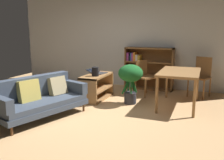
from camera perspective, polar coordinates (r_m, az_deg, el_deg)
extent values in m
plane|color=tan|center=(5.01, -6.06, -7.51)|extent=(8.16, 8.16, 0.00)
cube|color=silver|center=(7.25, 3.55, 9.31)|extent=(6.80, 0.10, 2.70)
cylinder|color=#56351E|center=(5.10, -6.53, -6.27)|extent=(0.04, 0.04, 0.15)
cylinder|color=#56351E|center=(4.25, -22.04, -10.76)|extent=(0.04, 0.04, 0.15)
cylinder|color=#56351E|center=(5.55, -10.98, -4.93)|extent=(0.04, 0.04, 0.15)
cube|color=#384251|center=(4.83, -15.82, -6.08)|extent=(1.25, 1.85, 0.10)
cube|color=#384251|center=(4.81, -15.89, -4.94)|extent=(1.20, 1.78, 0.10)
cube|color=#384251|center=(4.97, -17.87, -1.51)|extent=(0.70, 1.61, 0.40)
cube|color=#384251|center=(5.23, -8.90, -1.48)|extent=(0.72, 0.36, 0.22)
cube|color=tan|center=(4.76, -18.57, -2.42)|extent=(0.32, 0.44, 0.41)
cube|color=tan|center=(5.11, -12.45, -1.32)|extent=(0.34, 0.42, 0.39)
cube|color=olive|center=(6.36, -1.67, -0.60)|extent=(0.45, 0.04, 0.59)
cube|color=olive|center=(5.47, -5.70, -2.65)|extent=(0.45, 0.04, 0.59)
cube|color=olive|center=(5.92, -3.53, -1.98)|extent=(0.45, 1.00, 0.04)
cube|color=olive|center=(5.85, -3.56, 1.06)|extent=(0.45, 1.04, 0.04)
cube|color=olive|center=(5.98, -3.50, -4.10)|extent=(0.45, 1.00, 0.04)
cube|color=#333338|center=(5.99, -2.69, 1.59)|extent=(0.29, 0.36, 0.02)
cube|color=black|center=(6.11, -4.43, 2.16)|extent=(0.27, 0.34, 0.08)
cylinder|color=black|center=(5.66, -3.86, 1.94)|extent=(0.16, 0.16, 0.20)
cylinder|color=slate|center=(5.65, -3.86, 2.35)|extent=(0.09, 0.09, 0.01)
cylinder|color=#333338|center=(5.58, 4.19, -4.11)|extent=(0.27, 0.27, 0.26)
cylinder|color=#195623|center=(5.49, 4.95, -0.64)|extent=(0.17, 0.07, 0.45)
cylinder|color=#195623|center=(5.54, 4.72, -0.25)|extent=(0.11, 0.16, 0.51)
cylinder|color=#195623|center=(5.56, 4.00, 0.35)|extent=(0.13, 0.18, 0.61)
cylinder|color=#195623|center=(5.54, 3.53, -1.03)|extent=(0.19, 0.06, 0.36)
cylinder|color=#195623|center=(5.44, 3.28, -1.11)|extent=(0.17, 0.22, 0.40)
cylinder|color=#195623|center=(5.42, 4.35, -0.43)|extent=(0.09, 0.15, 0.52)
ellipsoid|color=#195623|center=(5.45, 4.28, 1.59)|extent=(0.54, 0.54, 0.38)
cylinder|color=olive|center=(6.13, 12.43, -0.67)|extent=(0.06, 0.06, 0.72)
cylinder|color=olive|center=(4.94, 10.23, -3.52)|extent=(0.06, 0.06, 0.72)
cylinder|color=olive|center=(6.07, 18.96, -1.15)|extent=(0.06, 0.06, 0.72)
cylinder|color=olive|center=(4.87, 18.36, -4.17)|extent=(0.06, 0.06, 0.72)
cube|color=olive|center=(5.41, 15.26, 1.75)|extent=(0.80, 1.34, 0.05)
cylinder|color=brown|center=(6.20, 20.26, -2.24)|extent=(0.04, 0.04, 0.46)
cylinder|color=brown|center=(6.35, 16.99, -1.70)|extent=(0.04, 0.04, 0.46)
cylinder|color=brown|center=(6.55, 21.54, -1.62)|extent=(0.04, 0.04, 0.46)
cylinder|color=brown|center=(6.69, 18.40, -1.14)|extent=(0.04, 0.04, 0.46)
cube|color=brown|center=(6.40, 19.44, 0.51)|extent=(0.55, 0.55, 0.04)
cube|color=brown|center=(6.53, 20.25, 2.94)|extent=(0.37, 0.17, 0.47)
cylinder|color=brown|center=(6.25, 10.08, -1.66)|extent=(0.04, 0.04, 0.44)
cylinder|color=brown|center=(6.02, 7.60, -2.08)|extent=(0.04, 0.04, 0.44)
cylinder|color=brown|center=(6.52, 7.87, -1.04)|extent=(0.04, 0.04, 0.44)
cylinder|color=brown|center=(6.30, 5.42, -1.42)|extent=(0.04, 0.04, 0.44)
cube|color=brown|center=(6.22, 7.80, 0.63)|extent=(0.56, 0.55, 0.04)
cube|color=brown|center=(6.32, 6.76, 2.78)|extent=(0.24, 0.30, 0.38)
cube|color=brown|center=(7.08, 3.39, 2.93)|extent=(0.04, 0.36, 1.15)
cube|color=brown|center=(6.80, 13.75, 2.27)|extent=(0.04, 0.36, 1.15)
cube|color=brown|center=(6.85, 8.61, 7.21)|extent=(1.32, 0.36, 0.04)
cube|color=brown|center=(7.02, 8.34, -1.86)|extent=(1.32, 0.36, 0.04)
cube|color=brown|center=(7.07, 8.76, 2.81)|extent=(1.28, 0.04, 1.15)
cube|color=brown|center=(6.94, 8.42, 1.12)|extent=(1.28, 0.34, 0.04)
cube|color=brown|center=(6.89, 8.51, 4.13)|extent=(1.28, 0.34, 0.04)
cube|color=#337F47|center=(7.11, 3.79, -0.55)|extent=(0.06, 0.26, 0.22)
cube|color=black|center=(7.10, 4.24, -0.62)|extent=(0.04, 0.28, 0.20)
cube|color=silver|center=(7.08, 4.60, -0.56)|extent=(0.05, 0.26, 0.23)
cube|color=#337F47|center=(7.07, 4.96, -0.67)|extent=(0.03, 0.26, 0.21)
cube|color=gold|center=(7.05, 5.28, -0.70)|extent=(0.04, 0.24, 0.21)
cube|color=#993884|center=(7.04, 3.79, 2.31)|extent=(0.05, 0.22, 0.19)
cube|color=orange|center=(7.03, 4.29, 2.16)|extent=(0.06, 0.26, 0.16)
cube|color=orange|center=(7.01, 4.69, 2.35)|extent=(0.04, 0.24, 0.21)
cube|color=#337F47|center=(6.99, 5.11, 2.24)|extent=(0.05, 0.25, 0.19)
cube|color=#2D5199|center=(6.98, 5.57, 2.02)|extent=(0.06, 0.23, 0.15)
cube|color=#993884|center=(6.99, 3.88, 5.42)|extent=(0.06, 0.26, 0.23)
cube|color=black|center=(6.99, 4.29, 5.08)|extent=(0.03, 0.29, 0.14)
cube|color=#2D5199|center=(6.97, 4.62, 5.36)|extent=(0.04, 0.27, 0.22)
cube|color=#993884|center=(6.96, 4.96, 5.36)|extent=(0.04, 0.28, 0.22)
cube|color=orange|center=(6.94, 5.36, 5.40)|extent=(0.06, 0.27, 0.24)
cube|color=silver|center=(6.92, 5.82, 5.09)|extent=(0.06, 0.22, 0.17)
cube|color=gold|center=(6.91, 6.37, 5.03)|extent=(0.06, 0.25, 0.16)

